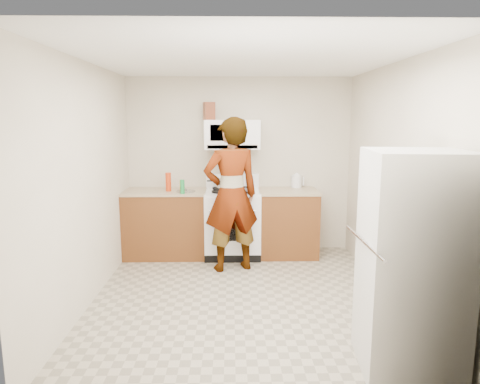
{
  "coord_description": "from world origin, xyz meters",
  "views": [
    {
      "loc": [
        -0.12,
        -4.37,
        1.93
      ],
      "look_at": [
        -0.01,
        0.55,
        1.07
      ],
      "focal_mm": 32.0,
      "sensor_mm": 36.0,
      "label": 1
    }
  ],
  "objects_px": {
    "microwave": "(232,134)",
    "saucepan": "(223,183)",
    "gas_range": "(233,222)",
    "fridge": "(411,263)",
    "kettle": "(296,181)",
    "person": "(231,195)"
  },
  "relations": [
    {
      "from": "microwave",
      "to": "saucepan",
      "type": "xyz_separation_m",
      "value": [
        -0.13,
        0.0,
        -0.69
      ]
    },
    {
      "from": "microwave",
      "to": "saucepan",
      "type": "relative_size",
      "value": 3.65
    },
    {
      "from": "microwave",
      "to": "gas_range",
      "type": "bearing_deg",
      "value": -90.0
    },
    {
      "from": "fridge",
      "to": "kettle",
      "type": "bearing_deg",
      "value": 103.16
    },
    {
      "from": "gas_range",
      "to": "person",
      "type": "bearing_deg",
      "value": -91.78
    },
    {
      "from": "person",
      "to": "kettle",
      "type": "height_order",
      "value": "person"
    },
    {
      "from": "person",
      "to": "kettle",
      "type": "xyz_separation_m",
      "value": [
        0.94,
        0.81,
        0.05
      ]
    },
    {
      "from": "person",
      "to": "kettle",
      "type": "relative_size",
      "value": 10.91
    },
    {
      "from": "gas_range",
      "to": "saucepan",
      "type": "bearing_deg",
      "value": 135.38
    },
    {
      "from": "kettle",
      "to": "saucepan",
      "type": "xyz_separation_m",
      "value": [
        -1.06,
        -0.1,
        -0.01
      ]
    },
    {
      "from": "person",
      "to": "kettle",
      "type": "bearing_deg",
      "value": -157.39
    },
    {
      "from": "fridge",
      "to": "kettle",
      "type": "xyz_separation_m",
      "value": [
        -0.41,
        3.04,
        0.17
      ]
    },
    {
      "from": "microwave",
      "to": "person",
      "type": "xyz_separation_m",
      "value": [
        -0.02,
        -0.7,
        -0.73
      ]
    },
    {
      "from": "saucepan",
      "to": "kettle",
      "type": "bearing_deg",
      "value": 5.66
    },
    {
      "from": "gas_range",
      "to": "microwave",
      "type": "distance_m",
      "value": 1.22
    },
    {
      "from": "person",
      "to": "saucepan",
      "type": "distance_m",
      "value": 0.71
    },
    {
      "from": "microwave",
      "to": "fridge",
      "type": "xyz_separation_m",
      "value": [
        1.34,
        -2.93,
        -0.85
      ]
    },
    {
      "from": "person",
      "to": "saucepan",
      "type": "xyz_separation_m",
      "value": [
        -0.12,
        0.7,
        0.04
      ]
    },
    {
      "from": "gas_range",
      "to": "kettle",
      "type": "xyz_separation_m",
      "value": [
        0.93,
        0.24,
        0.54
      ]
    },
    {
      "from": "microwave",
      "to": "person",
      "type": "distance_m",
      "value": 1.01
    },
    {
      "from": "fridge",
      "to": "person",
      "type": "bearing_deg",
      "value": 126.74
    },
    {
      "from": "fridge",
      "to": "saucepan",
      "type": "bearing_deg",
      "value": 122.08
    }
  ]
}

